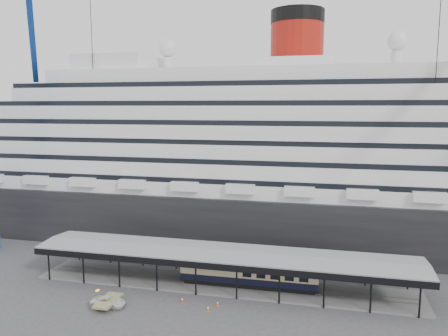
% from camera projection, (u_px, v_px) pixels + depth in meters
% --- Properties ---
extents(ground, '(200.00, 200.00, 0.00)m').
position_uv_depth(ground, '(214.00, 300.00, 59.16)').
color(ground, '#3C3C3F').
rests_on(ground, ground).
extents(cruise_ship, '(130.00, 30.00, 43.90)m').
position_uv_depth(cruise_ship, '(255.00, 145.00, 87.40)').
color(cruise_ship, black).
rests_on(cruise_ship, ground).
extents(platform_canopy, '(56.00, 9.18, 5.30)m').
position_uv_depth(platform_canopy, '(223.00, 270.00, 63.64)').
color(platform_canopy, slate).
rests_on(platform_canopy, ground).
extents(port_truck, '(4.59, 2.18, 1.27)m').
position_uv_depth(port_truck, '(108.00, 302.00, 57.06)').
color(port_truck, silver).
rests_on(port_truck, ground).
extents(pullman_carriage, '(19.79, 2.80, 19.40)m').
position_uv_depth(pullman_carriage, '(249.00, 272.00, 62.77)').
color(pullman_carriage, black).
rests_on(pullman_carriage, ground).
extents(traffic_cone_left, '(0.42, 0.42, 0.67)m').
position_uv_depth(traffic_cone_left, '(208.00, 308.00, 55.89)').
color(traffic_cone_left, '#F8510D').
rests_on(traffic_cone_left, ground).
extents(traffic_cone_mid, '(0.40, 0.40, 0.72)m').
position_uv_depth(traffic_cone_mid, '(182.00, 300.00, 58.28)').
color(traffic_cone_mid, red).
rests_on(traffic_cone_mid, ground).
extents(traffic_cone_right, '(0.37, 0.37, 0.66)m').
position_uv_depth(traffic_cone_right, '(218.00, 303.00, 57.30)').
color(traffic_cone_right, '#E9520C').
rests_on(traffic_cone_right, ground).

